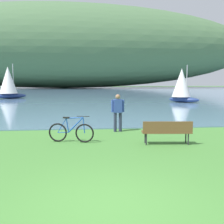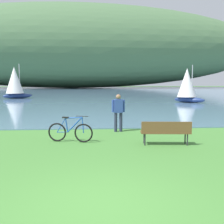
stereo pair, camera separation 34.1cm
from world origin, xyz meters
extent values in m
plane|color=#478438|center=(0.00, 0.00, 0.00)|extent=(200.00, 200.00, 0.00)
cube|color=#5B7F9E|center=(0.00, 48.34, 0.02)|extent=(180.00, 80.00, 0.04)
ellipsoid|color=#4C7047|center=(-5.95, 76.97, 11.68)|extent=(109.82, 28.00, 23.28)
cube|color=brown|center=(2.57, 4.95, 0.45)|extent=(1.83, 0.63, 0.05)
cube|color=brown|center=(2.55, 4.74, 0.68)|extent=(1.80, 0.20, 0.40)
cylinder|color=#2D2D33|center=(1.82, 5.18, 0.23)|extent=(0.05, 0.05, 0.45)
cylinder|color=#2D2D33|center=(3.35, 5.05, 0.23)|extent=(0.05, 0.05, 0.45)
cylinder|color=#2D2D33|center=(1.79, 4.84, 0.23)|extent=(0.05, 0.05, 0.45)
cylinder|color=#2D2D33|center=(3.32, 4.71, 0.23)|extent=(0.05, 0.05, 0.45)
torus|color=black|center=(-0.43, 5.49, 0.36)|extent=(0.71, 0.23, 0.72)
torus|color=black|center=(-1.45, 5.74, 0.36)|extent=(0.71, 0.23, 0.72)
cylinder|color=#1E4CB2|center=(-0.76, 5.57, 0.67)|extent=(0.60, 0.19, 0.61)
cylinder|color=#1E4CB2|center=(-0.80, 5.58, 0.94)|extent=(0.65, 0.20, 0.09)
cylinder|color=#1E4CB2|center=(-1.08, 5.65, 0.65)|extent=(0.13, 0.07, 0.54)
cylinder|color=#1E4CB2|center=(-1.24, 5.69, 0.37)|extent=(0.42, 0.13, 0.05)
cylinder|color=#1E4CB2|center=(-1.28, 5.70, 0.64)|extent=(0.36, 0.12, 0.56)
cylinder|color=#1E4CB2|center=(-0.46, 5.50, 0.66)|extent=(0.09, 0.06, 0.60)
cube|color=black|center=(-1.12, 5.66, 0.94)|extent=(0.26, 0.15, 0.05)
cylinder|color=black|center=(-0.48, 5.50, 1.00)|extent=(0.47, 0.14, 0.02)
cylinder|color=#282D47|center=(0.97, 7.66, 0.44)|extent=(0.14, 0.14, 0.88)
cylinder|color=#282D47|center=(1.21, 7.68, 0.44)|extent=(0.14, 0.14, 0.88)
cube|color=#334CA5|center=(1.09, 7.67, 1.18)|extent=(0.40, 0.25, 0.60)
sphere|color=#9E7051|center=(1.09, 7.67, 1.60)|extent=(0.22, 0.22, 0.22)
cylinder|color=#334CA5|center=(0.83, 7.65, 1.18)|extent=(0.09, 0.09, 0.56)
cylinder|color=#334CA5|center=(1.35, 7.69, 1.18)|extent=(0.09, 0.09, 0.56)
ellipsoid|color=navy|center=(9.87, 23.39, 0.33)|extent=(3.04, 2.85, 0.57)
cylinder|color=#B2B2B2|center=(10.06, 23.22, 2.24)|extent=(0.08, 0.08, 3.26)
cone|color=white|center=(9.64, 23.59, 2.08)|extent=(2.73, 2.73, 2.93)
ellipsoid|color=navy|center=(-9.43, 31.46, 0.36)|extent=(3.69, 2.75, 0.64)
cylinder|color=#B2B2B2|center=(-9.18, 31.60, 2.52)|extent=(0.09, 0.09, 3.67)
cone|color=white|center=(-9.73, 31.28, 2.33)|extent=(2.98, 2.98, 3.30)
camera|label=1|loc=(-0.45, -5.12, 2.36)|focal=45.67mm
camera|label=2|loc=(-0.11, -5.15, 2.36)|focal=45.67mm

